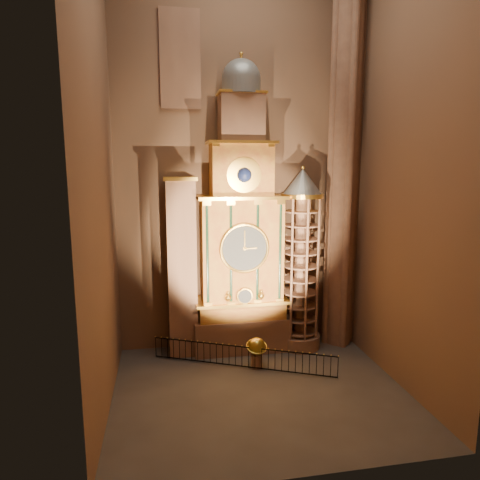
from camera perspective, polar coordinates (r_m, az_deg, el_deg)
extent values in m
plane|color=#383330|center=(22.04, 2.65, -19.43)|extent=(14.00, 14.00, 0.00)
plane|color=brown|center=(25.13, -0.27, 10.33)|extent=(22.00, 0.00, 22.00)
plane|color=brown|center=(18.92, -18.54, 10.03)|extent=(0.00, 22.00, 22.00)
plane|color=brown|center=(21.94, 21.29, 9.77)|extent=(0.00, 22.00, 22.00)
cube|color=#8C634C|center=(26.03, 0.14, -12.23)|extent=(5.60, 2.20, 2.00)
cube|color=#974221|center=(25.51, 0.14, -9.10)|extent=(5.00, 2.00, 1.00)
cube|color=#F0B946|center=(25.29, 0.16, -7.96)|extent=(5.40, 2.30, 0.18)
cube|color=#974221|center=(24.60, 0.15, -1.37)|extent=(4.60, 2.00, 6.00)
cylinder|color=black|center=(23.48, -4.40, -1.93)|extent=(0.32, 0.32, 5.60)
cylinder|color=black|center=(23.65, -1.26, -1.82)|extent=(0.32, 0.32, 5.60)
cylinder|color=black|center=(23.93, 2.29, -1.69)|extent=(0.32, 0.32, 5.60)
cylinder|color=black|center=(24.24, 5.29, -1.58)|extent=(0.32, 0.32, 5.60)
cube|color=#F0B946|center=(24.15, 0.17, 5.73)|extent=(5.00, 2.25, 0.18)
cylinder|color=#2D3033|center=(23.57, 0.59, -1.12)|extent=(2.60, 0.12, 2.60)
torus|color=#F0B946|center=(23.52, 0.62, -1.14)|extent=(2.80, 0.16, 2.80)
cylinder|color=#F0B946|center=(24.09, 0.65, -7.50)|extent=(0.90, 0.10, 0.90)
sphere|color=#F0B946|center=(23.99, -1.62, -7.70)|extent=(0.36, 0.36, 0.36)
sphere|color=#F0B946|center=(24.34, 2.84, -7.45)|extent=(0.36, 0.36, 0.36)
cube|color=#974221|center=(24.14, 0.15, 9.17)|extent=(3.40, 1.80, 3.00)
sphere|color=#0D2045|center=(23.25, 0.57, 8.66)|extent=(0.80, 0.80, 0.80)
cube|color=#F0B946|center=(24.13, 0.18, 12.85)|extent=(3.80, 2.00, 0.15)
cube|color=#8C634C|center=(24.28, 0.15, 15.79)|extent=(2.40, 1.60, 2.60)
sphere|color=slate|center=(24.59, 0.16, 20.67)|extent=(2.10, 2.10, 2.10)
cylinder|color=#F0B946|center=(24.77, 0.16, 22.71)|extent=(0.14, 0.14, 0.80)
cube|color=#8C634C|center=(24.44, -7.73, -3.93)|extent=(1.60, 1.40, 10.00)
cube|color=#F0B946|center=(24.59, -7.58, -8.69)|extent=(1.35, 0.10, 2.10)
cube|color=#4C1E14|center=(24.53, -7.57, -8.74)|extent=(1.05, 0.04, 1.75)
cube|color=#F0B946|center=(23.90, -7.72, -2.77)|extent=(1.35, 0.10, 2.10)
cube|color=#4C1E14|center=(23.84, -7.71, -2.80)|extent=(1.05, 0.04, 1.75)
cube|color=#F0B946|center=(23.48, -7.86, 3.44)|extent=(1.35, 0.10, 2.10)
cube|color=#4C1E14|center=(23.42, -7.86, 3.42)|extent=(1.05, 0.04, 1.75)
cube|color=#F0B946|center=(23.77, -8.02, 8.10)|extent=(1.80, 1.60, 0.20)
cylinder|color=#8C634C|center=(26.81, 7.83, -13.04)|extent=(2.50, 2.50, 0.80)
cylinder|color=#8C634C|center=(25.42, 8.07, -3.64)|extent=(0.70, 0.70, 8.20)
cylinder|color=#F0B946|center=(24.79, 8.30, 5.85)|extent=(2.40, 2.40, 0.25)
cone|color=slate|center=(24.75, 8.35, 7.69)|extent=(2.30, 2.30, 1.50)
sphere|color=#F0B946|center=(24.73, 8.39, 9.55)|extent=(0.20, 0.20, 0.20)
cylinder|color=#8C634C|center=(25.96, 13.72, 10.04)|extent=(1.60, 1.60, 22.00)
cylinder|color=#8C634C|center=(26.29, 15.34, 9.97)|extent=(0.44, 0.44, 22.00)
cylinder|color=#8C634C|center=(25.65, 12.06, 10.11)|extent=(0.44, 0.44, 22.00)
cylinder|color=#8C634C|center=(26.69, 13.02, 10.05)|extent=(0.44, 0.44, 22.00)
cylinder|color=#8C634C|center=(25.23, 14.47, 10.03)|extent=(0.44, 0.44, 22.00)
cube|color=navy|center=(25.37, -8.00, 22.78)|extent=(2.00, 0.10, 5.00)
cube|color=#8C634C|center=(25.31, -7.99, 22.81)|extent=(2.20, 0.06, 5.20)
cylinder|color=#8C634C|center=(24.09, 2.22, -15.78)|extent=(0.62, 0.62, 0.73)
sphere|color=gold|center=(23.74, 2.24, -13.97)|extent=(0.94, 0.94, 0.94)
torus|color=gold|center=(23.74, 2.24, -13.97)|extent=(1.22, 1.16, 0.50)
cube|color=black|center=(23.62, 0.26, -14.05)|extent=(9.19, 4.28, 0.05)
cube|color=black|center=(24.09, 0.26, -16.46)|extent=(9.19, 4.28, 0.05)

